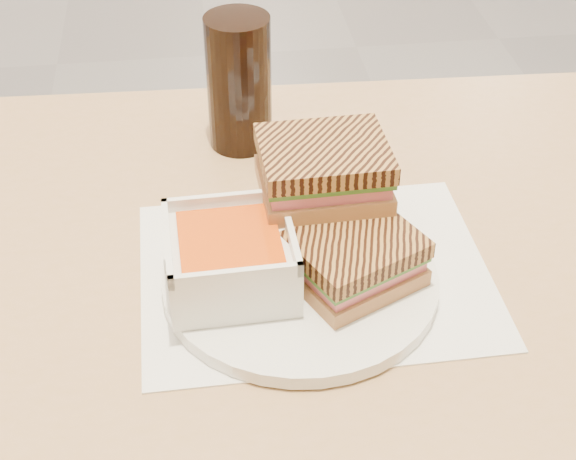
{
  "coord_description": "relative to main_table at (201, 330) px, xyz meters",
  "views": [
    {
      "loc": [
        -0.07,
        -2.64,
        1.33
      ],
      "look_at": [
        0.01,
        -2.0,
        0.82
      ],
      "focal_mm": 53.87,
      "sensor_mm": 36.0,
      "label": 1
    }
  ],
  "objects": [
    {
      "name": "cola_glass",
      "position": [
        0.07,
        0.21,
        0.2
      ],
      "size": [
        0.08,
        0.08,
        0.16
      ],
      "color": "black",
      "rests_on": "main_table"
    },
    {
      "name": "panini_upper",
      "position": [
        0.13,
        -0.0,
        0.21
      ],
      "size": [
        0.13,
        0.11,
        0.06
      ],
      "color": "#A37647",
      "rests_on": "panini_lower"
    },
    {
      "name": "tray_liner",
      "position": [
        0.12,
        -0.05,
        0.11
      ],
      "size": [
        0.35,
        0.28,
        0.0
      ],
      "color": "white",
      "rests_on": "main_table"
    },
    {
      "name": "soup_bowl",
      "position": [
        0.04,
        -0.07,
        0.16
      ],
      "size": [
        0.12,
        0.12,
        0.06
      ],
      "color": "white",
      "rests_on": "plate"
    },
    {
      "name": "main_table",
      "position": [
        0.0,
        0.0,
        0.0
      ],
      "size": [
        1.23,
        0.75,
        0.75
      ],
      "color": "tan",
      "rests_on": "ground"
    },
    {
      "name": "plate",
      "position": [
        0.1,
        -0.07,
        0.12
      ],
      "size": [
        0.27,
        0.27,
        0.01
      ],
      "color": "white",
      "rests_on": "tray_liner"
    },
    {
      "name": "panini_lower",
      "position": [
        0.15,
        -0.08,
        0.16
      ],
      "size": [
        0.14,
        0.14,
        0.05
      ],
      "color": "#A37647",
      "rests_on": "plate"
    }
  ]
}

